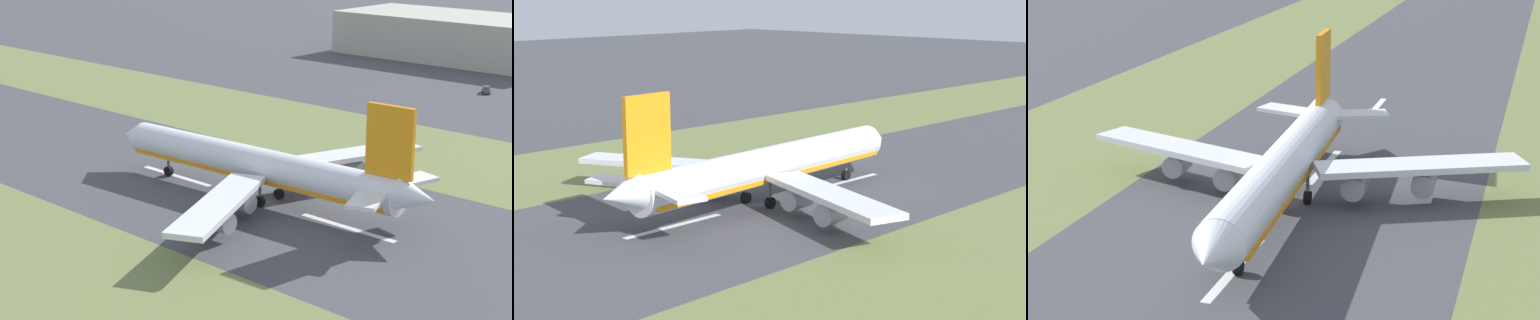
% 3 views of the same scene
% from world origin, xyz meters
% --- Properties ---
extents(ground_plane, '(800.00, 800.00, 0.00)m').
position_xyz_m(ground_plane, '(0.00, 0.00, 0.00)').
color(ground_plane, '#424247').
extents(centreline_dash_near, '(1.20, 18.00, 0.01)m').
position_xyz_m(centreline_dash_near, '(0.00, -57.02, 0.01)').
color(centreline_dash_near, silver).
rests_on(centreline_dash_near, ground).
extents(centreline_dash_mid, '(1.20, 18.00, 0.01)m').
position_xyz_m(centreline_dash_mid, '(0.00, -17.02, 0.01)').
color(centreline_dash_mid, silver).
rests_on(centreline_dash_mid, ground).
extents(centreline_dash_far, '(1.20, 18.00, 0.01)m').
position_xyz_m(centreline_dash_far, '(0.00, 22.98, 0.01)').
color(centreline_dash_far, silver).
rests_on(centreline_dash_far, ground).
extents(airplane_main_jet, '(64.02, 67.21, 20.20)m').
position_xyz_m(airplane_main_jet, '(0.49, 1.08, 6.02)').
color(airplane_main_jet, silver).
rests_on(airplane_main_jet, ground).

